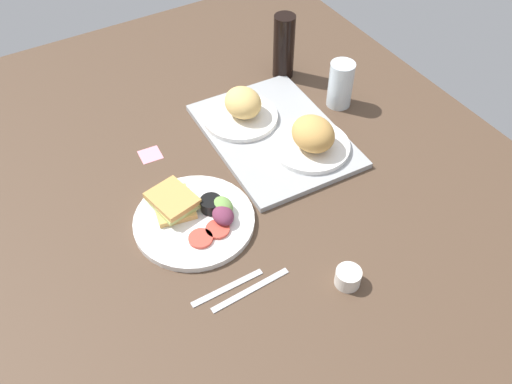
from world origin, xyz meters
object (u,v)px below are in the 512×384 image
Objects in this scene: bread_plate_near at (242,109)px; knife at (251,290)px; serving_tray at (274,135)px; plate_with_salad at (194,216)px; drinking_glass at (341,84)px; soda_bottle at (284,47)px; sticky_note at (150,155)px; espresso_cup at (348,277)px; bread_plate_far at (312,138)px; fork at (227,288)px.

knife is (49.40, -26.05, -4.73)cm from bread_plate_near.
plate_with_salad reaches higher than serving_tray.
soda_bottle is at bearing -163.53° from drinking_glass.
sticky_note is (-10.86, -32.12, -0.74)cm from serving_tray.
espresso_cup is (48.30, -11.56, 1.20)cm from serving_tray.
plate_with_salad reaches higher than knife.
bread_plate_far is 0.73× the size of plate_with_salad.
bread_plate_near is 26.75cm from soda_bottle.
espresso_cup is 62.66cm from sticky_note.
fork is (36.38, -34.49, -0.55)cm from serving_tray.
plate_with_salad is 1.51× the size of knife.
drinking_glass is at bearing 82.18° from sticky_note.
bread_plate_near is at bearing 56.94° from fork.
plate_with_salad reaches higher than sticky_note.
espresso_cup is at bearing -22.25° from soda_bottle.
knife is (28.89, -35.42, -5.19)cm from bread_plate_far.
serving_tray is at bearing -82.52° from drinking_glass.
bread_plate_near is 3.74× the size of espresso_cup.
soda_bottle is 52.64cm from sticky_note.
bread_plate_near is at bearing 59.99° from knife.
serving_tray is at bearing 116.11° from plate_with_salad.
knife is at bearing -37.00° from fork.
espresso_cup is 0.29× the size of knife.
drinking_glass reaches higher than bread_plate_far.
bread_plate_far is 3.73× the size of espresso_cup.
plate_with_salad is at bearing -71.40° from drinking_glass.
espresso_cup is (32.58, 20.52, 0.30)cm from plate_with_salad.
plate_with_salad is 38.50cm from espresso_cup.
espresso_cup reaches higher than knife.
espresso_cup is (72.09, -29.49, -7.97)cm from soda_bottle.
drinking_glass reaches higher than espresso_cup.
bread_plate_far reaches higher than knife.
soda_bottle is at bearing 128.31° from plate_with_salad.
soda_bottle reaches higher than drinking_glass.
espresso_cup is (58.31, -7.12, -2.98)cm from bread_plate_near.
serving_tray is 3.28× the size of drinking_glass.
sticky_note is at bearing -91.76° from bread_plate_near.
bread_plate_near is at bearing -156.08° from serving_tray.
drinking_glass reaches higher than knife.
drinking_glass is at bearing 35.76° from knife.
bread_plate_far is 37.56cm from plate_with_salad.
knife is 50.27cm from sticky_note.
serving_tray is 2.37× the size of knife.
plate_with_salad is 64.27cm from soda_bottle.
plate_with_salad is at bearing 83.21° from fork.
espresso_cup reaches higher than serving_tray.
drinking_glass is at bearing 125.54° from bread_plate_far.
espresso_cup is (37.81, -16.48, -3.44)cm from bread_plate_far.
serving_tray is 49.81cm from knife.
soda_bottle reaches higher than plate_with_salad.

